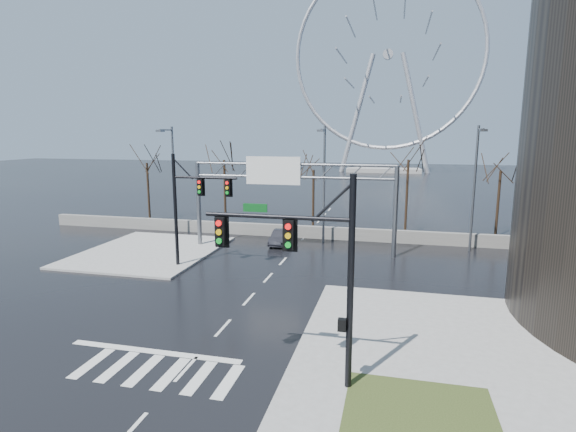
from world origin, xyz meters
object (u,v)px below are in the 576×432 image
(signal_mast_far, at_px, (190,200))
(car, at_px, (281,237))
(ferris_wheel, at_px, (388,63))
(sign_gantry, at_px, (287,187))
(signal_mast_near, at_px, (313,261))

(signal_mast_far, distance_m, car, 10.09)
(ferris_wheel, distance_m, car, 82.32)
(sign_gantry, height_order, ferris_wheel, ferris_wheel)
(signal_mast_far, bearing_deg, car, 61.22)
(signal_mast_far, relative_size, car, 2.13)
(signal_mast_near, relative_size, car, 2.13)
(sign_gantry, height_order, car, sign_gantry)
(signal_mast_near, xyz_separation_m, car, (-6.59, 21.04, -4.25))
(signal_mast_far, xyz_separation_m, sign_gantry, (5.49, 6.00, 0.35))
(ferris_wheel, bearing_deg, sign_gantry, -93.84)
(signal_mast_far, distance_m, ferris_wheel, 89.30)
(sign_gantry, bearing_deg, signal_mast_near, -73.81)
(signal_mast_near, xyz_separation_m, ferris_wheel, (-0.14, 99.04, 21.26))
(ferris_wheel, xyz_separation_m, car, (-6.45, -78.00, -25.51))
(sign_gantry, relative_size, car, 4.35)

